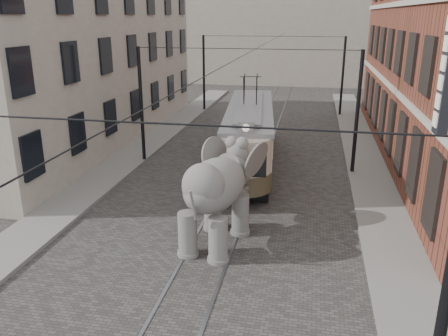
# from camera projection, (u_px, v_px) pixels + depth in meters

# --- Properties ---
(ground) EXTENTS (120.00, 120.00, 0.00)m
(ground) POSITION_uv_depth(u_px,v_px,m) (226.00, 215.00, 18.15)
(ground) COLOR #464441
(tram_rails) EXTENTS (1.54, 80.00, 0.02)m
(tram_rails) POSITION_uv_depth(u_px,v_px,m) (226.00, 214.00, 18.15)
(tram_rails) COLOR slate
(tram_rails) RESTS_ON ground
(sidewalk_right) EXTENTS (2.00, 60.00, 0.15)m
(sidewalk_right) POSITION_uv_depth(u_px,v_px,m) (385.00, 225.00, 17.05)
(sidewalk_right) COLOR slate
(sidewalk_right) RESTS_ON ground
(sidewalk_left) EXTENTS (2.00, 60.00, 0.15)m
(sidewalk_left) POSITION_uv_depth(u_px,v_px,m) (74.00, 201.00, 19.30)
(sidewalk_left) COLOR slate
(sidewalk_left) RESTS_ON ground
(stucco_building) EXTENTS (7.00, 24.00, 10.00)m
(stucco_building) POSITION_uv_depth(u_px,v_px,m) (78.00, 58.00, 27.88)
(stucco_building) COLOR gray
(stucco_building) RESTS_ON ground
(distant_block) EXTENTS (28.00, 10.00, 14.00)m
(distant_block) POSITION_uv_depth(u_px,v_px,m) (291.00, 19.00, 53.22)
(distant_block) COLOR gray
(distant_block) RESTS_ON ground
(catenary) EXTENTS (11.00, 30.20, 6.00)m
(catenary) POSITION_uv_depth(u_px,v_px,m) (242.00, 114.00, 21.90)
(catenary) COLOR black
(catenary) RESTS_ON ground
(tram) EXTENTS (3.60, 11.70, 4.57)m
(tram) POSITION_uv_depth(u_px,v_px,m) (250.00, 120.00, 23.91)
(tram) COLOR beige
(tram) RESTS_ON ground
(elephant) EXTENTS (3.92, 5.88, 3.33)m
(elephant) POSITION_uv_depth(u_px,v_px,m) (215.00, 199.00, 15.35)
(elephant) COLOR slate
(elephant) RESTS_ON ground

